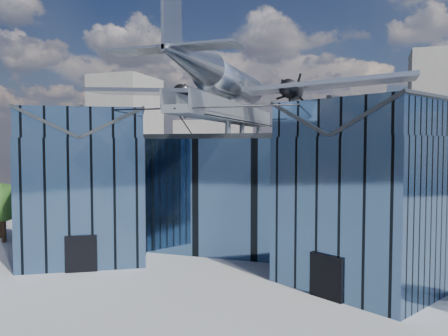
% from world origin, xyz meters
% --- Properties ---
extents(ground_plane, '(120.00, 120.00, 0.00)m').
position_xyz_m(ground_plane, '(0.00, 0.00, 0.00)').
color(ground_plane, gray).
extents(museum, '(32.88, 24.50, 17.60)m').
position_xyz_m(museum, '(0.00, 5.82, 5.54)').
color(museum, '#44638A').
rests_on(museum, ground).
extents(bg_towers, '(77.00, 24.50, 26.00)m').
position_xyz_m(bg_towers, '(1.45, 50.49, 10.01)').
color(bg_towers, slate).
rests_on(bg_towers, ground).
extents(tree_plaza_w, '(4.18, 4.18, 5.32)m').
position_xyz_m(tree_plaza_w, '(-23.06, 2.68, 3.60)').
color(tree_plaza_w, '#2F1F12').
rests_on(tree_plaza_w, ground).
extents(tree_side_w, '(3.55, 3.55, 5.44)m').
position_xyz_m(tree_side_w, '(-21.20, 1.22, 3.68)').
color(tree_side_w, '#2F1F12').
rests_on(tree_side_w, ground).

